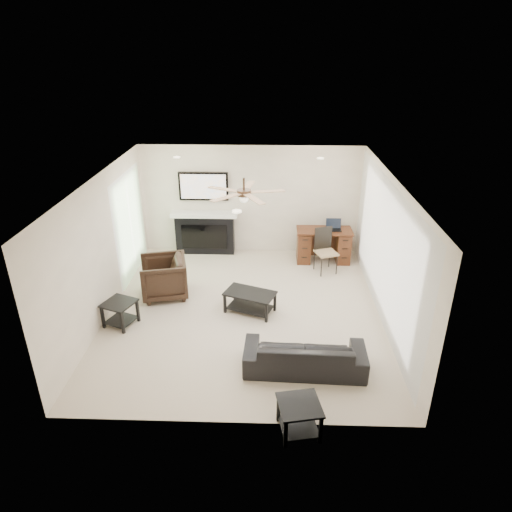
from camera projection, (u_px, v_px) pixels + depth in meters
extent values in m
plane|color=beige|center=(245.00, 311.00, 8.47)|extent=(5.50, 5.50, 0.00)
cube|color=white|center=(243.00, 180.00, 7.41)|extent=(5.00, 5.50, 0.04)
cube|color=beige|center=(251.00, 200.00, 10.43)|extent=(5.00, 0.04, 2.50)
cube|color=beige|center=(231.00, 344.00, 5.45)|extent=(5.00, 0.04, 2.50)
cube|color=beige|center=(103.00, 248.00, 8.02)|extent=(0.04, 5.50, 2.50)
cube|color=beige|center=(389.00, 252.00, 7.86)|extent=(0.04, 5.50, 2.50)
cube|color=silver|center=(384.00, 250.00, 7.96)|extent=(0.04, 5.10, 2.40)
cube|color=#93BC89|center=(131.00, 226.00, 9.50)|extent=(0.04, 1.80, 2.10)
cylinder|color=#382619|center=(244.00, 193.00, 7.61)|extent=(1.40, 1.40, 0.30)
imported|color=black|center=(305.00, 354.00, 6.86)|extent=(1.86, 0.79, 0.54)
imported|color=black|center=(164.00, 277.00, 8.83)|extent=(1.04, 1.03, 0.79)
cube|color=black|center=(250.00, 302.00, 8.37)|extent=(1.02, 0.79, 0.40)
cube|color=black|center=(299.00, 418.00, 5.76)|extent=(0.61, 0.61, 0.45)
cube|color=black|center=(120.00, 313.00, 7.97)|extent=(0.65, 0.65, 0.45)
cube|color=black|center=(204.00, 214.00, 10.43)|extent=(1.52, 0.34, 1.91)
cube|color=#411B10|center=(323.00, 245.00, 10.26)|extent=(1.22, 0.56, 0.76)
cube|color=black|center=(326.00, 251.00, 9.71)|extent=(0.54, 0.56, 0.97)
cube|color=black|center=(334.00, 225.00, 10.02)|extent=(0.33, 0.24, 0.23)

